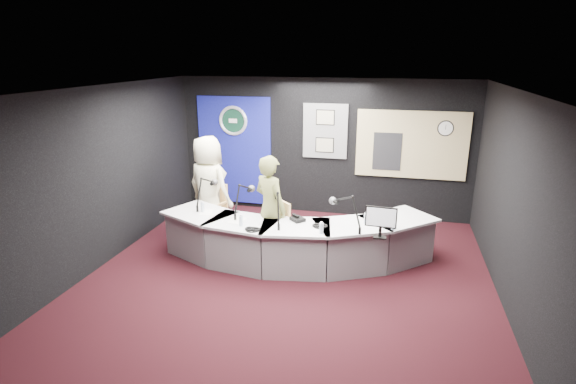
% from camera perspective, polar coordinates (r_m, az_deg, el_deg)
% --- Properties ---
extents(ground, '(6.00, 6.00, 0.00)m').
position_cam_1_polar(ground, '(6.95, 0.06, -10.73)').
color(ground, black).
rests_on(ground, ground).
extents(ceiling, '(6.00, 6.00, 0.02)m').
position_cam_1_polar(ceiling, '(6.16, 0.07, 12.94)').
color(ceiling, silver).
rests_on(ceiling, ground).
extents(wall_back, '(6.00, 0.02, 2.80)m').
position_cam_1_polar(wall_back, '(9.27, 4.41, 5.62)').
color(wall_back, black).
rests_on(wall_back, ground).
extents(wall_front, '(6.00, 0.02, 2.80)m').
position_cam_1_polar(wall_front, '(3.79, -10.84, -12.57)').
color(wall_front, black).
rests_on(wall_front, ground).
extents(wall_left, '(0.02, 6.00, 2.80)m').
position_cam_1_polar(wall_left, '(7.67, -22.32, 1.87)').
color(wall_left, black).
rests_on(wall_left, ground).
extents(wall_right, '(0.02, 6.00, 2.80)m').
position_cam_1_polar(wall_right, '(6.45, 26.97, -1.48)').
color(wall_right, black).
rests_on(wall_right, ground).
extents(broadcast_desk, '(4.50, 1.90, 0.75)m').
position_cam_1_polar(broadcast_desk, '(7.29, 0.69, -6.11)').
color(broadcast_desk, silver).
rests_on(broadcast_desk, ground).
extents(backdrop_panel, '(1.60, 0.05, 2.30)m').
position_cam_1_polar(backdrop_panel, '(9.75, -6.77, 5.23)').
color(backdrop_panel, navy).
rests_on(backdrop_panel, wall_back).
extents(agency_seal, '(0.63, 0.07, 0.63)m').
position_cam_1_polar(agency_seal, '(9.60, -6.99, 8.97)').
color(agency_seal, silver).
rests_on(agency_seal, backdrop_panel).
extents(seal_center, '(0.48, 0.01, 0.48)m').
position_cam_1_polar(seal_center, '(9.61, -6.98, 8.98)').
color(seal_center, '#0E3323').
rests_on(seal_center, backdrop_panel).
extents(pinboard, '(0.90, 0.04, 1.10)m').
position_cam_1_polar(pinboard, '(9.17, 4.74, 7.71)').
color(pinboard, slate).
rests_on(pinboard, wall_back).
extents(framed_photo_upper, '(0.34, 0.02, 0.27)m').
position_cam_1_polar(framed_photo_upper, '(9.10, 4.75, 9.41)').
color(framed_photo_upper, gray).
rests_on(framed_photo_upper, pinboard).
extents(framed_photo_lower, '(0.34, 0.02, 0.27)m').
position_cam_1_polar(framed_photo_lower, '(9.19, 4.67, 5.95)').
color(framed_photo_lower, gray).
rests_on(framed_photo_lower, pinboard).
extents(booth_window_frame, '(2.12, 0.06, 1.32)m').
position_cam_1_polar(booth_window_frame, '(9.11, 15.38, 5.80)').
color(booth_window_frame, tan).
rests_on(booth_window_frame, wall_back).
extents(booth_glow, '(2.00, 0.02, 1.20)m').
position_cam_1_polar(booth_glow, '(9.10, 15.38, 5.79)').
color(booth_glow, '#FFDBA1').
rests_on(booth_glow, booth_window_frame).
extents(equipment_rack, '(0.55, 0.02, 0.75)m').
position_cam_1_polar(equipment_rack, '(9.11, 12.48, 5.04)').
color(equipment_rack, black).
rests_on(equipment_rack, booth_window_frame).
extents(wall_clock, '(0.28, 0.01, 0.28)m').
position_cam_1_polar(wall_clock, '(9.06, 19.38, 7.64)').
color(wall_clock, white).
rests_on(wall_clock, booth_window_frame).
extents(armchair_left, '(0.70, 0.70, 0.99)m').
position_cam_1_polar(armchair_left, '(8.40, -9.88, -2.23)').
color(armchair_left, tan).
rests_on(armchair_left, ground).
extents(armchair_right, '(0.74, 0.74, 0.93)m').
position_cam_1_polar(armchair_right, '(7.39, -2.22, -5.00)').
color(armchair_right, tan).
rests_on(armchair_right, ground).
extents(draped_jacket, '(0.51, 0.25, 0.70)m').
position_cam_1_polar(draped_jacket, '(8.61, -9.89, -0.89)').
color(draped_jacket, '#696459').
rests_on(draped_jacket, armchair_left).
extents(person_man, '(1.06, 0.88, 1.87)m').
position_cam_1_polar(person_man, '(8.27, -10.04, 0.63)').
color(person_man, beige).
rests_on(person_man, ground).
extents(person_woman, '(0.76, 0.69, 1.74)m').
position_cam_1_polar(person_woman, '(7.25, -2.26, -2.04)').
color(person_woman, olive).
rests_on(person_woman, ground).
extents(computer_monitor, '(0.49, 0.06, 0.34)m').
position_cam_1_polar(computer_monitor, '(6.42, 11.74, -3.10)').
color(computer_monitor, black).
rests_on(computer_monitor, broadcast_desk).
extents(desk_phone, '(0.27, 0.27, 0.05)m').
position_cam_1_polar(desk_phone, '(7.03, 1.22, -3.48)').
color(desk_phone, black).
rests_on(desk_phone, broadcast_desk).
extents(headphones_near, '(0.22, 0.22, 0.04)m').
position_cam_1_polar(headphones_near, '(6.81, 4.07, -4.29)').
color(headphones_near, black).
rests_on(headphones_near, broadcast_desk).
extents(headphones_far, '(0.23, 0.23, 0.04)m').
position_cam_1_polar(headphones_far, '(6.68, -4.52, -4.72)').
color(headphones_far, black).
rests_on(headphones_far, broadcast_desk).
extents(paper_stack, '(0.26, 0.32, 0.00)m').
position_cam_1_polar(paper_stack, '(7.52, -10.34, -2.54)').
color(paper_stack, white).
rests_on(paper_stack, broadcast_desk).
extents(notepad, '(0.23, 0.32, 0.00)m').
position_cam_1_polar(notepad, '(7.09, -6.49, -3.60)').
color(notepad, white).
rests_on(notepad, broadcast_desk).
extents(boom_mic_a, '(0.19, 0.74, 0.60)m').
position_cam_1_polar(boom_mic_a, '(7.74, -10.38, 0.36)').
color(boom_mic_a, black).
rests_on(boom_mic_a, broadcast_desk).
extents(boom_mic_b, '(0.20, 0.74, 0.60)m').
position_cam_1_polar(boom_mic_b, '(7.28, -5.69, -0.54)').
color(boom_mic_b, black).
rests_on(boom_mic_b, broadcast_desk).
extents(boom_mic_c, '(0.31, 0.71, 0.60)m').
position_cam_1_polar(boom_mic_c, '(6.86, -1.35, -1.57)').
color(boom_mic_c, black).
rests_on(boom_mic_c, broadcast_desk).
extents(boom_mic_d, '(0.58, 0.53, 0.60)m').
position_cam_1_polar(boom_mic_d, '(6.73, 7.38, -2.11)').
color(boom_mic_d, black).
rests_on(boom_mic_d, broadcast_desk).
extents(water_bottles, '(3.14, 0.62, 0.18)m').
position_cam_1_polar(water_bottles, '(6.89, 0.36, -3.33)').
color(water_bottles, silver).
rests_on(water_bottles, broadcast_desk).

